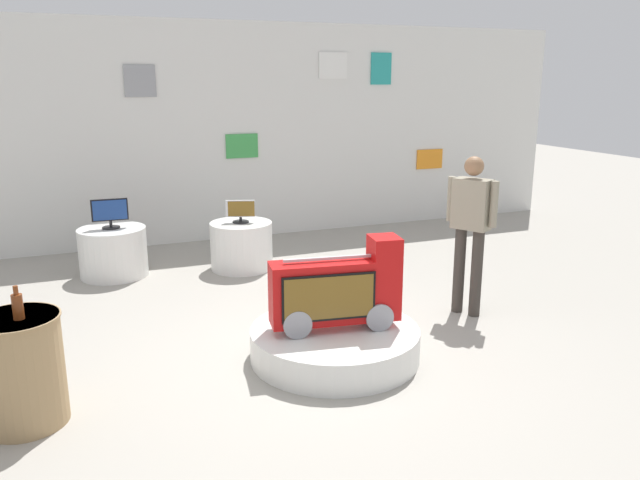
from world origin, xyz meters
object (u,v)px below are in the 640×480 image
at_px(novelty_firetruck_tv, 338,293).
at_px(tv_on_left_rear, 110,213).
at_px(display_pedestal_center_rear, 242,245).
at_px(side_table_round, 21,370).
at_px(display_pedestal_left_rear, 113,252).
at_px(bottle_on_side_table, 18,306).
at_px(tv_on_center_rear, 241,211).
at_px(shopper_browsing_near_truck, 471,223).
at_px(main_display_pedestal, 335,343).

xyz_separation_m(novelty_firetruck_tv, tv_on_left_rear, (-1.70, 3.30, 0.21)).
height_order(novelty_firetruck_tv, display_pedestal_center_rear, novelty_firetruck_tv).
bearing_deg(side_table_round, display_pedestal_left_rear, 76.18).
distance_m(tv_on_left_rear, bottle_on_side_table, 3.63).
relative_size(display_pedestal_left_rear, bottle_on_side_table, 3.47).
distance_m(novelty_firetruck_tv, display_pedestal_center_rear, 3.03).
bearing_deg(novelty_firetruck_tv, tv_on_left_rear, 117.33).
bearing_deg(tv_on_center_rear, novelty_firetruck_tv, -88.18).
bearing_deg(tv_on_center_rear, shopper_browsing_near_truck, -53.93).
bearing_deg(main_display_pedestal, side_table_round, -175.72).
height_order(tv_on_left_rear, tv_on_center_rear, tv_on_left_rear).
bearing_deg(main_display_pedestal, bottle_on_side_table, -174.42).
distance_m(side_table_round, bottle_on_side_table, 0.51).
bearing_deg(tv_on_left_rear, tv_on_center_rear, -10.04).
bearing_deg(tv_on_left_rear, novelty_firetruck_tv, -62.67).
xyz_separation_m(tv_on_left_rear, display_pedestal_center_rear, (1.61, -0.28, -0.52)).
bearing_deg(main_display_pedestal, shopper_browsing_near_truck, 16.09).
xyz_separation_m(display_pedestal_left_rear, tv_on_left_rear, (0.00, -0.00, 0.52)).
relative_size(main_display_pedestal, tv_on_center_rear, 4.16).
distance_m(bottle_on_side_table, shopper_browsing_near_truck, 4.32).
distance_m(main_display_pedestal, novelty_firetruck_tv, 0.48).
xyz_separation_m(tv_on_left_rear, shopper_browsing_near_truck, (3.43, -2.78, 0.17)).
relative_size(display_pedestal_left_rear, tv_on_left_rear, 1.89).
bearing_deg(shopper_browsing_near_truck, display_pedestal_left_rear, 140.88).
height_order(side_table_round, shopper_browsing_near_truck, shopper_browsing_near_truck).
bearing_deg(tv_on_center_rear, display_pedestal_center_rear, 109.08).
height_order(novelty_firetruck_tv, side_table_round, novelty_firetruck_tv).
relative_size(display_pedestal_left_rear, tv_on_center_rear, 2.29).
relative_size(display_pedestal_center_rear, bottle_on_side_table, 3.37).
bearing_deg(tv_on_center_rear, main_display_pedestal, -88.56).
relative_size(main_display_pedestal, tv_on_left_rear, 3.43).
bearing_deg(shopper_browsing_near_truck, novelty_firetruck_tv, -163.44).
xyz_separation_m(tv_on_left_rear, tv_on_center_rear, (1.61, -0.28, -0.05)).
relative_size(novelty_firetruck_tv, display_pedestal_center_rear, 1.45).
bearing_deg(tv_on_center_rear, tv_on_left_rear, 169.96).
distance_m(tv_on_center_rear, shopper_browsing_near_truck, 3.10).
bearing_deg(shopper_browsing_near_truck, tv_on_center_rear, 126.07).
bearing_deg(display_pedestal_center_rear, tv_on_center_rear, -70.92).
xyz_separation_m(tv_on_left_rear, side_table_round, (-0.86, -3.48, -0.41)).
bearing_deg(tv_on_left_rear, side_table_round, -103.84).
bearing_deg(display_pedestal_center_rear, tv_on_left_rear, 170.08).
height_order(display_pedestal_left_rear, bottle_on_side_table, bottle_on_side_table).
distance_m(tv_on_center_rear, side_table_round, 4.05).
bearing_deg(bottle_on_side_table, side_table_round, 122.45).
bearing_deg(shopper_browsing_near_truck, main_display_pedestal, -163.91).
bearing_deg(side_table_round, novelty_firetruck_tv, 4.03).
distance_m(display_pedestal_left_rear, display_pedestal_center_rear, 1.63).
bearing_deg(display_pedestal_left_rear, main_display_pedestal, -62.91).
relative_size(display_pedestal_left_rear, display_pedestal_center_rear, 1.03).
bearing_deg(display_pedestal_left_rear, tv_on_left_rear, -87.89).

